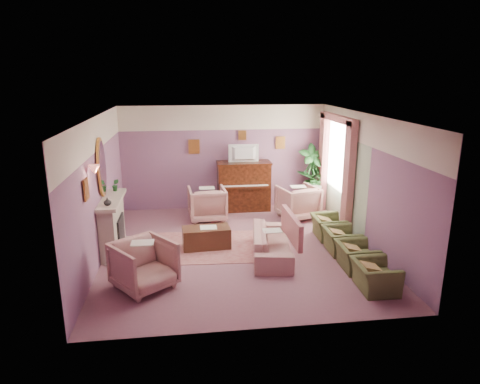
{
  "coord_description": "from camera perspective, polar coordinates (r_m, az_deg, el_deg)",
  "views": [
    {
      "loc": [
        -1.03,
        -8.4,
        3.59
      ],
      "look_at": [
        0.11,
        0.4,
        1.14
      ],
      "focal_mm": 32.0,
      "sensor_mm": 36.0,
      "label": 1
    }
  ],
  "objects": [
    {
      "name": "olive_chair_b",
      "position": [
        8.44,
        15.28,
        -7.78
      ],
      "size": [
        0.55,
        0.78,
        0.68
      ],
      "primitive_type": "imported",
      "color": "#535D30",
      "rests_on": "floor"
    },
    {
      "name": "hearth",
      "position": [
        9.41,
        -15.21,
        -7.45
      ],
      "size": [
        0.55,
        1.5,
        0.02
      ],
      "primitive_type": "cube",
      "color": "#B3A791",
      "rests_on": "floor"
    },
    {
      "name": "piano_keyshelf",
      "position": [
        11.21,
        0.74,
        0.64
      ],
      "size": [
        1.3,
        0.12,
        0.06
      ],
      "primitive_type": "cube",
      "color": "#37160A",
      "rests_on": "piano"
    },
    {
      "name": "palm_pot",
      "position": [
        12.01,
        9.37,
        -1.29
      ],
      "size": [
        0.34,
        0.34,
        0.34
      ],
      "primitive_type": "cylinder",
      "color": "tan",
      "rests_on": "floor"
    },
    {
      "name": "ceiling",
      "position": [
        8.5,
        -0.36,
        10.13
      ],
      "size": [
        5.5,
        6.0,
        0.01
      ],
      "primitive_type": "cube",
      "color": "silver",
      "rests_on": "wall_back"
    },
    {
      "name": "piano_keys",
      "position": [
        11.2,
        0.74,
        0.83
      ],
      "size": [
        1.2,
        0.08,
        0.02
      ],
      "primitive_type": "cube",
      "color": "silver",
      "rests_on": "piano"
    },
    {
      "name": "side_plant_small",
      "position": [
        11.69,
        10.5,
        1.6
      ],
      "size": [
        0.16,
        0.16,
        0.28
      ],
      "primitive_type": "imported",
      "color": "#215824",
      "rests_on": "side_table"
    },
    {
      "name": "mirror_frame",
      "position": [
        8.94,
        -17.98,
        3.15
      ],
      "size": [
        0.04,
        0.72,
        1.2
      ],
      "primitive_type": "ellipsoid",
      "color": "#BD7C33",
      "rests_on": "wall_left"
    },
    {
      "name": "fireplace_inset",
      "position": [
        9.29,
        -15.99,
        -5.25
      ],
      "size": [
        0.18,
        0.72,
        0.68
      ],
      "primitive_type": "cube",
      "color": "black",
      "rests_on": "floor"
    },
    {
      "name": "piano",
      "position": [
        11.57,
        0.49,
        0.74
      ],
      "size": [
        1.4,
        0.6,
        1.3
      ],
      "primitive_type": "cube",
      "color": "#37160A",
      "rests_on": "floor"
    },
    {
      "name": "window_blind",
      "position": [
        10.8,
        13.04,
        4.98
      ],
      "size": [
        0.03,
        1.4,
        1.8
      ],
      "primitive_type": "cube",
      "color": "silver",
      "rests_on": "wall_right"
    },
    {
      "name": "sofa",
      "position": [
        8.73,
        4.29,
        -6.13
      ],
      "size": [
        0.63,
        1.9,
        0.77
      ],
      "primitive_type": "imported",
      "color": "tan",
      "rests_on": "floor"
    },
    {
      "name": "television",
      "position": [
        11.31,
        0.54,
        5.33
      ],
      "size": [
        0.8,
        0.12,
        0.48
      ],
      "primitive_type": "imported",
      "color": "black",
      "rests_on": "piano"
    },
    {
      "name": "wall_back",
      "position": [
        11.66,
        -2.16,
        4.63
      ],
      "size": [
        5.5,
        0.02,
        2.8
      ],
      "primitive_type": "cube",
      "color": "slate",
      "rests_on": "floor"
    },
    {
      "name": "print_left_wall",
      "position": [
        7.63,
        -19.82,
        0.33
      ],
      "size": [
        0.03,
        0.28,
        0.36
      ],
      "primitive_type": "cube",
      "color": "#BD7C33",
      "rests_on": "wall_left"
    },
    {
      "name": "coffee_table",
      "position": [
        9.19,
        -4.51,
        -6.08
      ],
      "size": [
        1.03,
        0.57,
        0.45
      ],
      "primitive_type": "cube",
      "rotation": [
        0.0,
        0.0,
        0.07
      ],
      "color": "#452717",
      "rests_on": "floor"
    },
    {
      "name": "piano_top",
      "position": [
        11.42,
        0.5,
        3.95
      ],
      "size": [
        1.45,
        0.65,
        0.04
      ],
      "primitive_type": "cube",
      "color": "#37160A",
      "rests_on": "piano"
    },
    {
      "name": "curtain_right",
      "position": [
        11.7,
        11.01,
        3.89
      ],
      "size": [
        0.16,
        0.34,
        2.6
      ],
      "primitive_type": "cube",
      "color": "#A65C5F",
      "rests_on": "floor"
    },
    {
      "name": "picture_rail_band",
      "position": [
        11.49,
        -2.21,
        9.89
      ],
      "size": [
        5.5,
        0.01,
        0.65
      ],
      "primitive_type": "cube",
      "color": "beige",
      "rests_on": "wall_back"
    },
    {
      "name": "wall_right",
      "position": [
        9.47,
        16.41,
        1.45
      ],
      "size": [
        0.02,
        6.0,
        2.8
      ],
      "primitive_type": "cube",
      "color": "slate",
      "rests_on": "floor"
    },
    {
      "name": "mantel_vase",
      "position": [
        8.57,
        -17.26,
        -1.24
      ],
      "size": [
        0.16,
        0.16,
        0.16
      ],
      "primitive_type": "imported",
      "color": "beige",
      "rests_on": "mantel_shelf"
    },
    {
      "name": "olive_chair_a",
      "position": [
        7.76,
        17.59,
        -10.1
      ],
      "size": [
        0.55,
        0.78,
        0.68
      ],
      "primitive_type": "imported",
      "color": "#535D30",
      "rests_on": "floor"
    },
    {
      "name": "sconce_shade",
      "position": [
        7.88,
        -18.84,
        2.84
      ],
      "size": [
        0.2,
        0.2,
        0.16
      ],
      "primitive_type": "cone",
      "color": "#EC7665",
      "rests_on": "wall_left"
    },
    {
      "name": "side_table",
      "position": [
        11.87,
        9.69,
        -0.6
      ],
      "size": [
        0.52,
        0.52,
        0.7
      ],
      "primitive_type": "cylinder",
      "color": "silver",
      "rests_on": "floor"
    },
    {
      "name": "palm_plant",
      "position": [
        11.79,
        9.56,
        2.85
      ],
      "size": [
        0.76,
        0.76,
        1.44
      ],
      "primitive_type": "imported",
      "color": "#215824",
      "rests_on": "palm_pot"
    },
    {
      "name": "curtain_left",
      "position": [
        10.01,
        14.26,
        1.75
      ],
      "size": [
        0.16,
        0.34,
        2.6
      ],
      "primitive_type": "cube",
      "color": "#A65C5F",
      "rests_on": "floor"
    },
    {
      "name": "olive_chair_c",
      "position": [
        9.14,
        13.33,
        -5.81
      ],
      "size": [
        0.55,
        0.78,
        0.68
      ],
      "primitive_type": "imported",
      "color": "#535D30",
      "rests_on": "floor"
    },
    {
      "name": "pelmet",
      "position": [
        10.65,
        12.91,
        9.53
      ],
      "size": [
        0.16,
        2.2,
        0.16
      ],
      "primitive_type": "cube",
      "color": "#A65C5F",
      "rests_on": "wall_right"
    },
    {
      "name": "side_plant_big",
      "position": [
        11.74,
        9.8,
        1.84
      ],
      "size": [
        0.3,
        0.3,
        0.34
      ],
      "primitive_type": "imported",
      "color": "#215824",
      "rests_on": "side_table"
    },
    {
      "name": "area_rug",
      "position": [
        9.3,
        -3.83,
        -7.24
      ],
      "size": [
        2.6,
        1.94,
        0.01
      ],
      "primitive_type": "cube",
      "rotation": [
        0.0,
        0.0,
        -0.06
      ],
      "color": "#A8605E",
      "rests_on": "floor"
    },
    {
      "name": "mantel_shelf",
      "position": [
        9.08,
        -16.76,
        -1.0
      ],
      "size": [
        0.4,
        1.55,
        0.07
      ],
      "primitive_type": "cube",
      "color": "#B3A791",
      "rests_on": "fireplace_surround"
    },
    {
      "name": "floral_armchair_left",
      "position": [
        10.82,
        -4.41,
        -1.34
      ],
      "size": [
        0.9,
        0.9,
        0.94
      ],
      "primitive_type": "imported",
      "color": "tan",
      "rests_on": "floor"
    },
    {
      "name": "table_paper",
      "position": [
        9.11,
        -4.23,
        -4.72
      ],
      "size": [
        0.35,
        0.28,
        0.01
      ],
      "primitive_type": "cube",
      "color": "white",
      "rests_on": "coffee_table"
    },
    {
      "name": "print_back_mid",
      "position": [
        11.57,
        0.32,
        7.57
      ],
      "size": [
        0.22,
        0.03,
        0.26
      ],
      "primitive_type": "cube",
      "color": "#BD7C33",
      "rests_on": "wall_back"
    },
    {
      "name": "wall_left",
      "position": [
        8.85,
        -18.31,
        0.33
      ],
      "size": [
        0.02,
        6.0,
        2.8
      ],
      "primitive_type": "cube",
      "color": "slate",
      "rests_on": "floor"
    },
    {
      "name": "floral_armchair_right",
      "position": [
        11.02,
        7.7,
        -1.12
      ],
      "size": [
        0.9,
        0.9,
        0.94
      ],
      "primitive_type": "imported",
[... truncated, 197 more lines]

